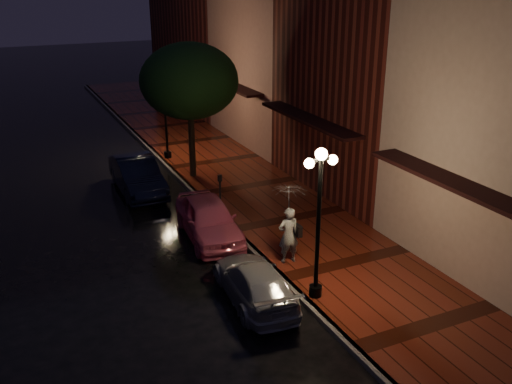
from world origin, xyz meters
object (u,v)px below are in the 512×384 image
pink_car (209,219)px  silver_car (255,283)px  parking_meter (220,190)px  streetlamp_near (319,215)px  streetlamp_far (165,108)px  woman_with_umbrella (289,212)px  street_tree (190,83)px  navy_car (137,175)px

pink_car → silver_car: pink_car is taller
silver_car → parking_meter: (1.34, 5.89, 0.49)m
streetlamp_near → parking_meter: (-0.20, 6.61, -1.54)m
streetlamp_far → pink_car: size_ratio=1.04×
pink_car → parking_meter: 1.93m
streetlamp_far → woman_with_umbrella: (0.25, -11.91, -0.77)m
parking_meter → silver_car: bearing=-115.6°
streetlamp_far → woman_with_umbrella: size_ratio=1.69×
streetlamp_near → woman_with_umbrella: bearing=83.1°
street_tree → silver_car: (-1.80, -10.27, -3.68)m
parking_meter → pink_car: bearing=-136.7°
woman_with_umbrella → streetlamp_near: bearing=88.6°
street_tree → navy_car: street_tree is taller
pink_car → woman_with_umbrella: bearing=-57.7°
streetlamp_far → woman_with_umbrella: streetlamp_far is taller
woman_with_umbrella → parking_meter: (-0.45, 4.52, -0.78)m
streetlamp_far → street_tree: street_tree is taller
navy_car → pink_car: bearing=-77.6°
streetlamp_near → pink_car: bearing=104.0°
navy_car → woman_with_umbrella: (2.63, -8.32, 1.10)m
navy_car → parking_meter: (2.18, -3.80, 0.33)m
navy_car → woman_with_umbrella: size_ratio=1.74×
streetlamp_near → silver_car: (-1.54, 0.72, -2.04)m
street_tree → pink_car: (-1.52, -5.96, -3.54)m
silver_car → woman_with_umbrella: woman_with_umbrella is taller
woman_with_umbrella → streetlamp_far: bearing=-83.2°
silver_car → woman_with_umbrella: 2.59m
street_tree → navy_car: 4.43m
street_tree → woman_with_umbrella: bearing=-90.0°
street_tree → parking_meter: bearing=-96.0°
silver_car → pink_car: bearing=-88.7°
streetlamp_near → streetlamp_far: size_ratio=1.00×
street_tree → parking_meter: size_ratio=3.87×
pink_car → parking_meter: parking_meter is taller
streetlamp_far → parking_meter: 7.55m
pink_car → parking_meter: bearing=61.2°
silver_car → parking_meter: 6.06m
parking_meter → woman_with_umbrella: bearing=-97.1°
streetlamp_far → silver_car: (-1.54, -13.28, -2.04)m
streetlamp_far → pink_car: streetlamp_far is taller
streetlamp_near → silver_car: streetlamp_near is taller
street_tree → pink_car: size_ratio=1.40×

